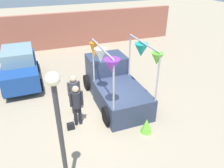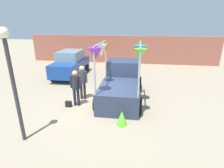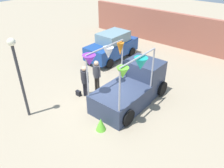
{
  "view_description": "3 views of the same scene",
  "coord_description": "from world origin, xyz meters",
  "px_view_note": "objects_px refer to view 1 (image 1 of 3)",
  "views": [
    {
      "loc": [
        -2.44,
        -7.3,
        5.64
      ],
      "look_at": [
        0.39,
        0.13,
        1.3
      ],
      "focal_mm": 35.0,
      "sensor_mm": 36.0,
      "label": 1
    },
    {
      "loc": [
        1.57,
        -7.66,
        3.86
      ],
      "look_at": [
        0.49,
        -0.21,
        1.16
      ],
      "focal_mm": 28.0,
      "sensor_mm": 36.0,
      "label": 2
    },
    {
      "loc": [
        5.93,
        -6.78,
        6.49
      ],
      "look_at": [
        0.35,
        -0.07,
        1.24
      ],
      "focal_mm": 35.0,
      "sensor_mm": 36.0,
      "label": 3
    }
  ],
  "objects_px": {
    "vendor_truck": "(114,82)",
    "handbag": "(71,126)",
    "person_vendor": "(74,91)",
    "parked_car": "(20,66)",
    "folded_kite_bundle_lime": "(146,126)",
    "street_lamp": "(59,122)",
    "person_customer": "(77,102)"
  },
  "relations": [
    {
      "from": "handbag",
      "to": "folded_kite_bundle_lime",
      "type": "bearing_deg",
      "value": -23.81
    },
    {
      "from": "person_customer",
      "to": "person_vendor",
      "type": "xyz_separation_m",
      "value": [
        0.08,
        0.79,
        0.02
      ]
    },
    {
      "from": "vendor_truck",
      "to": "handbag",
      "type": "xyz_separation_m",
      "value": [
        -2.38,
        -1.53,
        -0.73
      ]
    },
    {
      "from": "parked_car",
      "to": "person_customer",
      "type": "height_order",
      "value": "parked_car"
    },
    {
      "from": "parked_car",
      "to": "person_vendor",
      "type": "relative_size",
      "value": 2.25
    },
    {
      "from": "handbag",
      "to": "street_lamp",
      "type": "xyz_separation_m",
      "value": [
        -0.59,
        -2.58,
        2.31
      ]
    },
    {
      "from": "vendor_truck",
      "to": "parked_car",
      "type": "xyz_separation_m",
      "value": [
        -4.03,
        3.26,
        0.08
      ]
    },
    {
      "from": "parked_car",
      "to": "person_vendor",
      "type": "xyz_separation_m",
      "value": [
        2.08,
        -3.8,
        0.14
      ]
    },
    {
      "from": "vendor_truck",
      "to": "handbag",
      "type": "height_order",
      "value": "vendor_truck"
    },
    {
      "from": "person_customer",
      "to": "parked_car",
      "type": "bearing_deg",
      "value": 113.6
    },
    {
      "from": "folded_kite_bundle_lime",
      "to": "person_vendor",
      "type": "bearing_deg",
      "value": 135.89
    },
    {
      "from": "street_lamp",
      "to": "folded_kite_bundle_lime",
      "type": "xyz_separation_m",
      "value": [
        3.25,
        1.41,
        -2.15
      ]
    },
    {
      "from": "person_vendor",
      "to": "street_lamp",
      "type": "distance_m",
      "value": 3.96
    },
    {
      "from": "street_lamp",
      "to": "folded_kite_bundle_lime",
      "type": "height_order",
      "value": "street_lamp"
    },
    {
      "from": "parked_car",
      "to": "folded_kite_bundle_lime",
      "type": "xyz_separation_m",
      "value": [
        4.32,
        -5.97,
        -0.64
      ]
    },
    {
      "from": "parked_car",
      "to": "person_customer",
      "type": "xyz_separation_m",
      "value": [
        2.01,
        -4.59,
        0.12
      ]
    },
    {
      "from": "handbag",
      "to": "folded_kite_bundle_lime",
      "type": "relative_size",
      "value": 0.47
    },
    {
      "from": "street_lamp",
      "to": "folded_kite_bundle_lime",
      "type": "bearing_deg",
      "value": 23.38
    },
    {
      "from": "parked_car",
      "to": "person_vendor",
      "type": "bearing_deg",
      "value": -61.25
    },
    {
      "from": "person_customer",
      "to": "folded_kite_bundle_lime",
      "type": "relative_size",
      "value": 2.92
    },
    {
      "from": "handbag",
      "to": "folded_kite_bundle_lime",
      "type": "height_order",
      "value": "folded_kite_bundle_lime"
    },
    {
      "from": "vendor_truck",
      "to": "person_vendor",
      "type": "distance_m",
      "value": 2.03
    },
    {
      "from": "folded_kite_bundle_lime",
      "to": "person_customer",
      "type": "bearing_deg",
      "value": 149.28
    },
    {
      "from": "parked_car",
      "to": "vendor_truck",
      "type": "bearing_deg",
      "value": -38.92
    },
    {
      "from": "vendor_truck",
      "to": "folded_kite_bundle_lime",
      "type": "distance_m",
      "value": 2.78
    },
    {
      "from": "person_customer",
      "to": "vendor_truck",
      "type": "bearing_deg",
      "value": 33.35
    },
    {
      "from": "person_vendor",
      "to": "handbag",
      "type": "relative_size",
      "value": 6.35
    },
    {
      "from": "handbag",
      "to": "street_lamp",
      "type": "relative_size",
      "value": 0.08
    },
    {
      "from": "vendor_truck",
      "to": "person_customer",
      "type": "bearing_deg",
      "value": -146.65
    },
    {
      "from": "parked_car",
      "to": "person_customer",
      "type": "relative_size",
      "value": 2.29
    },
    {
      "from": "person_vendor",
      "to": "folded_kite_bundle_lime",
      "type": "distance_m",
      "value": 3.21
    },
    {
      "from": "handbag",
      "to": "street_lamp",
      "type": "height_order",
      "value": "street_lamp"
    }
  ]
}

